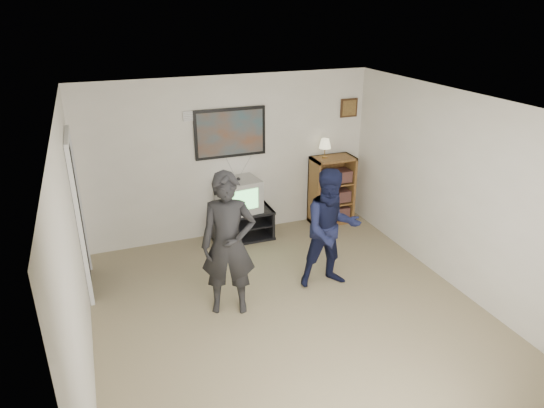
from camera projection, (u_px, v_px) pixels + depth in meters
room_shell at (284, 211)px, 5.57m from camera, size 4.51×5.00×2.51m
media_stand at (242, 224)px, 7.61m from camera, size 0.95×0.53×0.47m
crt_television at (239, 196)px, 7.40m from camera, size 0.66×0.58×0.51m
bookshelf at (332, 190)px, 8.04m from camera, size 0.70×0.40×1.14m
table_lamp at (325, 148)px, 7.74m from camera, size 0.19×0.19×0.31m
person_tall at (228, 245)px, 5.60m from camera, size 0.74×0.60×1.75m
person_short at (331, 229)px, 6.15m from camera, size 0.84×0.70×1.59m
controller_left at (227, 207)px, 5.63m from camera, size 0.05×0.12×0.03m
controller_right at (325, 199)px, 6.29m from camera, size 0.07×0.11×0.03m
poster at (230, 133)px, 7.25m from camera, size 1.10×0.03×0.75m
air_vent at (193, 116)px, 6.95m from camera, size 0.28×0.02×0.14m
small_picture at (349, 108)px, 7.82m from camera, size 0.30×0.03×0.30m
doorway at (79, 217)px, 6.01m from camera, size 0.03×0.85×2.00m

